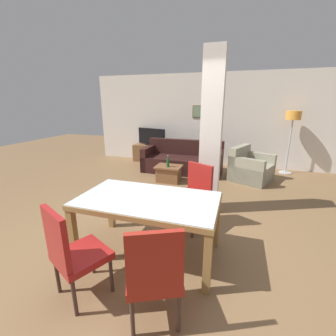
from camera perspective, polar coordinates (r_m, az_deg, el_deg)
name	(u,v)px	position (r m, az deg, el deg)	size (l,w,h in m)	color
ground_plane	(149,252)	(3.13, -4.77, -20.46)	(18.00, 18.00, 0.00)	brown
back_wall	(206,120)	(7.04, 9.66, 11.90)	(7.20, 0.09, 2.70)	silver
divider_pillar	(211,135)	(3.84, 10.93, 8.26)	(0.34, 0.30, 2.70)	silver
dining_table	(148,209)	(2.80, -5.07, -10.43)	(1.69, 0.94, 0.76)	olive
dining_chair_far_right	(195,194)	(3.46, 6.76, -6.57)	(0.62, 0.62, 0.98)	maroon
dining_chair_near_left	(72,251)	(2.42, -23.11, -18.76)	(0.61, 0.61, 0.98)	maroon
dining_chair_near_right	(154,272)	(2.03, -3.53, -24.86)	(0.61, 0.61, 0.98)	maroon
sofa	(183,161)	(6.27, 3.76, 1.73)	(2.15, 0.89, 0.85)	black
armchair	(250,169)	(5.93, 20.10, -0.15)	(1.15, 1.19, 0.82)	gray
coffee_table	(169,173)	(5.47, 0.19, -1.38)	(0.62, 0.47, 0.39)	brown
bottle	(168,162)	(5.31, -0.03, 1.42)	(0.07, 0.07, 0.28)	#194C23
tv_stand	(152,153)	(7.36, -4.12, 3.77)	(1.20, 0.40, 0.54)	brown
tv_screen	(152,137)	(7.27, -4.20, 7.86)	(0.98, 0.30, 0.54)	black
floor_lamp	(293,121)	(6.75, 29.12, 10.38)	(0.36, 0.36, 1.66)	#B7B7BC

